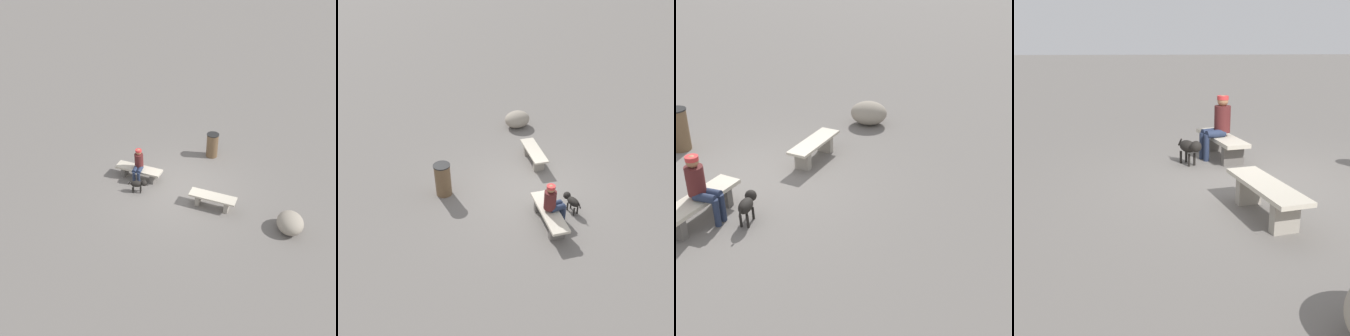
% 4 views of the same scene
% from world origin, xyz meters
% --- Properties ---
extents(ground, '(210.00, 210.00, 0.06)m').
position_xyz_m(ground, '(0.00, 0.00, -0.03)').
color(ground, slate).
extents(bench_left, '(1.56, 0.70, 0.45)m').
position_xyz_m(bench_left, '(-1.41, 0.31, 0.31)').
color(bench_left, gray).
rests_on(bench_left, ground).
extents(bench_right, '(1.73, 0.74, 0.43)m').
position_xyz_m(bench_right, '(1.53, 0.26, 0.31)').
color(bench_right, '#605B56').
rests_on(bench_right, ground).
extents(seated_person, '(0.43, 0.60, 1.21)m').
position_xyz_m(seated_person, '(1.49, 0.34, 0.69)').
color(seated_person, '#511E1E').
rests_on(seated_person, ground).
extents(dog, '(0.60, 0.41, 0.48)m').
position_xyz_m(dog, '(1.06, 0.93, 0.34)').
color(dog, black).
rests_on(dog, ground).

